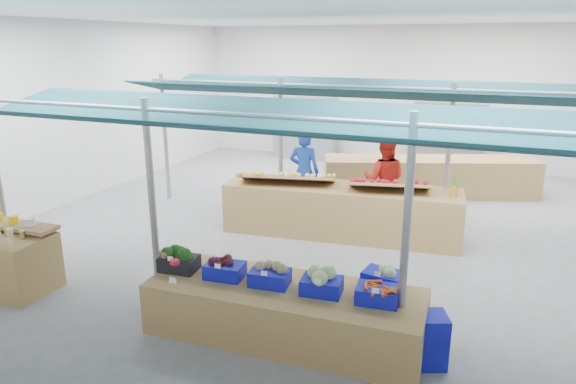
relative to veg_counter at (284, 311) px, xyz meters
name	(u,v)px	position (x,y,z in m)	size (l,w,h in m)	color
floor	(315,226)	(-1.03, 4.08, -0.35)	(13.00, 13.00, 0.00)	slate
hall	(339,92)	(-1.03, 5.51, 2.30)	(13.00, 13.00, 13.00)	silver
pole_grid	(324,162)	(-0.28, 2.33, 1.47)	(10.00, 4.60, 3.00)	gray
awnings	(325,102)	(-0.28, 2.33, 2.43)	(9.50, 7.08, 0.30)	#0A252D
back_shelving_left	(305,128)	(-3.53, 10.08, 0.65)	(2.00, 0.50, 2.00)	#B23F33
back_shelving_right	(449,138)	(0.97, 10.08, 0.65)	(2.00, 0.50, 2.00)	#B23F33
veg_counter	(284,311)	(0.00, 0.00, 0.00)	(3.56, 1.19, 0.69)	olive
fruit_counter	(341,211)	(-0.40, 3.82, 0.15)	(4.60, 1.09, 0.98)	olive
far_counter	(429,177)	(0.83, 7.32, 0.12)	(5.19, 1.04, 0.93)	olive
crate_stack	(422,340)	(1.75, 0.05, -0.02)	(0.54, 0.38, 0.65)	#0F13A6
vendor_left	(304,172)	(-1.60, 4.92, 0.57)	(0.67, 0.44, 1.84)	#173A9B
vendor_right	(384,180)	(0.20, 4.92, 0.57)	(0.89, 0.70, 1.84)	#B21D15
crate_broccoli	(179,259)	(-1.53, -0.08, 0.50)	(0.53, 0.43, 0.35)	black
crate_beets	(225,268)	(-0.84, -0.05, 0.48)	(0.53, 0.43, 0.29)	#0F13A6
crate_celeriac	(270,274)	(-0.20, -0.01, 0.49)	(0.53, 0.43, 0.31)	#0F13A6
crate_cabbage	(322,282)	(0.49, 0.03, 0.50)	(0.53, 0.43, 0.35)	#0F13A6
crate_carrots	(377,294)	(1.18, 0.06, 0.46)	(0.53, 0.43, 0.29)	#0F13A6
sparrow	(164,255)	(-1.68, -0.21, 0.59)	(0.12, 0.09, 0.11)	brown
pole_ribbon	(174,264)	(-1.19, -0.65, 0.73)	(0.12, 0.12, 0.28)	red
apple_heap_yellow	(286,176)	(-1.48, 3.58, 0.80)	(2.01, 1.13, 0.27)	#997247
apple_heap_red	(390,183)	(0.53, 3.82, 0.80)	(1.62, 1.03, 0.27)	#997247
pineapple	(454,187)	(1.68, 3.96, 0.82)	(0.14, 0.14, 0.39)	#8C6019
crate_extra	(383,276)	(1.16, 0.51, 0.49)	(0.55, 0.44, 0.32)	#0F13A6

